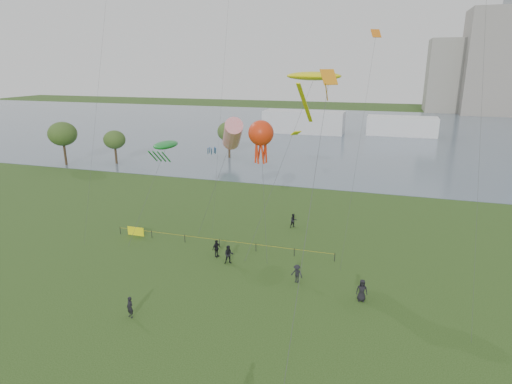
# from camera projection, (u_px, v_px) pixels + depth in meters

# --- Properties ---
(ground_plane) EXTENTS (400.00, 400.00, 0.00)m
(ground_plane) POSITION_uv_depth(u_px,v_px,m) (214.00, 344.00, 29.30)
(ground_plane) COLOR #213C13
(lake) EXTENTS (400.00, 120.00, 0.08)m
(lake) POSITION_uv_depth(u_px,v_px,m) (349.00, 132.00, 120.93)
(lake) COLOR slate
(lake) RESTS_ON ground_plane
(building_mid) EXTENTS (20.00, 20.00, 38.00)m
(building_mid) POSITION_uv_depth(u_px,v_px,m) (492.00, 63.00, 159.45)
(building_mid) COLOR gray
(building_mid) RESTS_ON ground_plane
(building_low) EXTENTS (16.00, 18.00, 28.00)m
(building_low) POSITION_uv_depth(u_px,v_px,m) (448.00, 76.00, 170.29)
(building_low) COLOR gray
(building_low) RESTS_ON ground_plane
(pavilion_left) EXTENTS (22.00, 8.00, 6.00)m
(pavilion_left) POSITION_uv_depth(u_px,v_px,m) (304.00, 122.00, 118.85)
(pavilion_left) COLOR silver
(pavilion_left) RESTS_ON ground_plane
(pavilion_right) EXTENTS (18.00, 7.00, 5.00)m
(pavilion_right) POSITION_uv_depth(u_px,v_px,m) (402.00, 126.00, 114.47)
(pavilion_right) COLOR white
(pavilion_right) RESTS_ON ground_plane
(trees) EXTENTS (32.33, 20.23, 8.16)m
(trees) POSITION_uv_depth(u_px,v_px,m) (132.00, 134.00, 82.02)
(trees) COLOR #382919
(trees) RESTS_ON ground_plane
(fence) EXTENTS (24.07, 0.07, 1.05)m
(fence) POSITION_uv_depth(u_px,v_px,m) (167.00, 235.00, 46.45)
(fence) COLOR black
(fence) RESTS_ON ground_plane
(spectator_a) EXTENTS (1.09, 0.97, 1.84)m
(spectator_a) POSITION_uv_depth(u_px,v_px,m) (229.00, 255.00, 40.84)
(spectator_a) COLOR black
(spectator_a) RESTS_ON ground_plane
(spectator_b) EXTENTS (1.20, 0.86, 1.67)m
(spectator_b) POSITION_uv_depth(u_px,v_px,m) (297.00, 274.00, 37.31)
(spectator_b) COLOR black
(spectator_b) RESTS_ON ground_plane
(spectator_c) EXTENTS (0.79, 1.13, 1.78)m
(spectator_c) POSITION_uv_depth(u_px,v_px,m) (216.00, 248.00, 42.30)
(spectator_c) COLOR black
(spectator_c) RESTS_ON ground_plane
(spectator_d) EXTENTS (0.96, 0.67, 1.85)m
(spectator_d) POSITION_uv_depth(u_px,v_px,m) (362.00, 290.00, 34.38)
(spectator_d) COLOR black
(spectator_d) RESTS_ON ground_plane
(spectator_f) EXTENTS (0.72, 0.60, 1.68)m
(spectator_f) POSITION_uv_depth(u_px,v_px,m) (130.00, 307.00, 32.13)
(spectator_f) COLOR black
(spectator_f) RESTS_ON ground_plane
(spectator_g) EXTENTS (1.03, 1.00, 1.66)m
(spectator_g) POSITION_uv_depth(u_px,v_px,m) (293.00, 221.00, 49.96)
(spectator_g) COLOR black
(spectator_g) RESTS_ON ground_plane
(kite_stingray) EXTENTS (7.54, 10.19, 17.69)m
(kite_stingray) POSITION_uv_depth(u_px,v_px,m) (314.00, 77.00, 42.38)
(kite_stingray) COLOR #3F3F42
(kite_windsock) EXTENTS (6.29, 5.13, 13.53)m
(kite_windsock) POSITION_uv_depth(u_px,v_px,m) (232.00, 134.00, 43.25)
(kite_windsock) COLOR #3F3F42
(kite_creature) EXTENTS (2.54, 8.77, 10.13)m
(kite_creature) POSITION_uv_depth(u_px,v_px,m) (166.00, 145.00, 47.74)
(kite_creature) COLOR #3F3F42
(kite_octopus) EXTENTS (2.68, 3.93, 13.34)m
(kite_octopus) POSITION_uv_depth(u_px,v_px,m) (261.00, 134.00, 40.46)
(kite_octopus) COLOR #3F3F42
(kite_delta) EXTENTS (1.35, 14.39, 18.05)m
(kite_delta) POSITION_uv_depth(u_px,v_px,m) (326.00, 95.00, 30.21)
(kite_delta) COLOR #3F3F42
(small_kites) EXTENTS (35.67, 13.78, 6.27)m
(small_kites) POSITION_uv_depth(u_px,v_px,m) (277.00, 0.00, 39.24)
(small_kites) COLOR #1933B2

